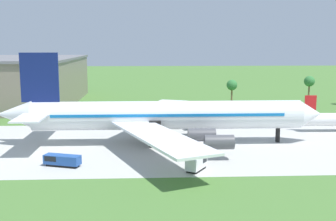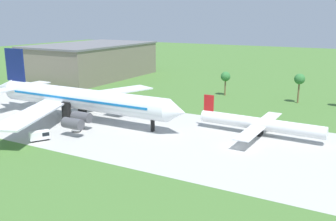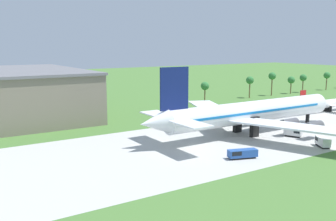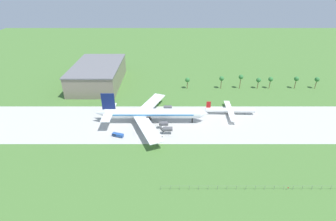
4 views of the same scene
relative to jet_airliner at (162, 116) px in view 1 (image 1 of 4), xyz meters
name	(u,v)px [view 1 (image 1 of 4)]	position (x,y,z in m)	size (l,w,h in m)	color
jet_airliner	(162,116)	(0.00, 0.00, 0.00)	(68.71, 61.98, 19.28)	white
baggage_tug	(203,147)	(7.61, -8.77, -4.79)	(3.61, 4.89, 2.32)	black
fuel_truck	(197,163)	(5.26, -19.29, -4.78)	(4.13, 5.04, 2.34)	black
catering_van	(61,160)	(-18.08, -15.81, -4.95)	(6.75, 3.92, 2.00)	black
terminal_building	(24,81)	(-46.52, 62.11, 2.05)	(36.72, 61.20, 16.17)	slate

